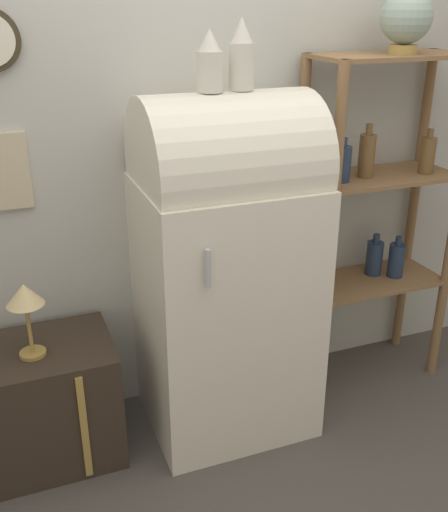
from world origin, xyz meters
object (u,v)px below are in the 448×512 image
at_px(refrigerator, 226,266).
at_px(desk_lamp, 25,300).
at_px(vase_left, 210,63).
at_px(globe, 406,19).
at_px(suitcase_trunk, 26,406).
at_px(vase_center, 242,57).

distance_m(refrigerator, desk_lamp, 0.87).
distance_m(refrigerator, vase_left, 0.88).
bearing_deg(vase_left, globe, 4.34).
relative_size(suitcase_trunk, vase_left, 3.31).
xyz_separation_m(vase_left, desk_lamp, (-0.80, -0.00, -0.89)).
relative_size(refrigerator, vase_left, 6.72).
distance_m(suitcase_trunk, desk_lamp, 0.54).
xyz_separation_m(vase_left, vase_center, (0.14, 0.01, 0.02)).
distance_m(globe, vase_center, 0.83).
bearing_deg(vase_center, desk_lamp, -179.34).
bearing_deg(vase_center, globe, 4.38).
xyz_separation_m(suitcase_trunk, vase_left, (0.86, -0.04, 1.42)).
bearing_deg(refrigerator, desk_lamp, -179.79).
relative_size(refrigerator, vase_center, 5.73).
xyz_separation_m(refrigerator, vase_center, (0.07, 0.01, 0.90)).
height_order(globe, vase_center, globe).
xyz_separation_m(vase_center, desk_lamp, (-0.94, -0.01, -0.91)).
bearing_deg(refrigerator, suitcase_trunk, 177.53).
distance_m(refrigerator, globe, 1.36).
xyz_separation_m(refrigerator, vase_left, (-0.07, -0.00, 0.88)).
bearing_deg(refrigerator, globe, 4.55).
bearing_deg(suitcase_trunk, desk_lamp, -35.73).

